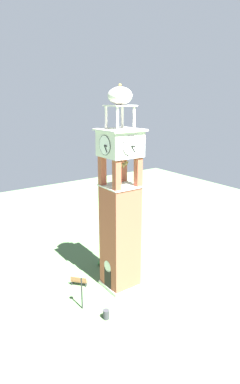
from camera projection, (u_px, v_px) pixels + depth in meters
name	position (u px, v px, depth m)	size (l,w,h in m)	color
ground	(120.00, 285.00, 30.98)	(80.00, 80.00, 0.00)	#517547
clock_tower	(120.00, 212.00, 28.83)	(3.44, 3.44, 18.82)	#9E4C38
park_bench	(79.00, 281.00, 30.82)	(1.48, 1.40, 0.95)	brown
lamp_post	(81.00, 284.00, 26.88)	(0.36, 0.36, 3.38)	black
trash_bin	(106.00, 314.00, 26.17)	(0.52, 0.52, 0.80)	#2D2D33
shrub_near_entry	(101.00, 263.00, 34.58)	(0.75, 0.75, 0.66)	#336638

